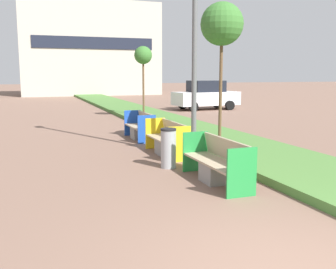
% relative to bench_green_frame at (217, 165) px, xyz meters
% --- Properties ---
extents(planter_grass_strip, '(2.80, 120.00, 0.18)m').
position_rel_bench_green_frame_xyz_m(planter_grass_strip, '(2.26, 8.06, -0.28)').
color(planter_grass_strip, '#4C7A38').
rests_on(planter_grass_strip, ground).
extents(building_backdrop, '(14.57, 6.30, 9.82)m').
position_rel_bench_green_frame_xyz_m(building_backdrop, '(3.06, 36.91, 4.54)').
color(building_backdrop, '#B2AD9E').
rests_on(building_backdrop, ground).
extents(bench_green_frame, '(0.65, 2.19, 0.94)m').
position_rel_bench_green_frame_xyz_m(bench_green_frame, '(0.00, 0.00, 0.00)').
color(bench_green_frame, gray).
rests_on(bench_green_frame, ground).
extents(bench_yellow_frame, '(0.65, 2.08, 0.94)m').
position_rel_bench_green_frame_xyz_m(bench_yellow_frame, '(-0.00, 3.12, -0.00)').
color(bench_yellow_frame, gray).
rests_on(bench_yellow_frame, ground).
extents(bench_blue_frame, '(0.65, 1.90, 0.94)m').
position_rel_bench_green_frame_xyz_m(bench_blue_frame, '(-0.00, 5.97, -0.01)').
color(bench_blue_frame, gray).
rests_on(bench_blue_frame, ground).
extents(litter_bin, '(0.39, 0.39, 0.98)m').
position_rel_bench_green_frame_xyz_m(litter_bin, '(-0.52, 1.59, 0.12)').
color(litter_bin, '#9EA0A5').
rests_on(litter_bin, ground).
extents(sapling_tree_near, '(1.31, 1.31, 4.44)m').
position_rel_bench_green_frame_xyz_m(sapling_tree_near, '(1.98, 3.74, 3.38)').
color(sapling_tree_near, brown).
rests_on(sapling_tree_near, ground).
extents(sapling_tree_far, '(0.91, 0.91, 3.68)m').
position_rel_bench_green_frame_xyz_m(sapling_tree_far, '(1.98, 12.33, 2.79)').
color(sapling_tree_far, brown).
rests_on(sapling_tree_far, ground).
extents(parked_car_distant, '(4.35, 2.16, 1.86)m').
position_rel_bench_green_frame_xyz_m(parked_car_distant, '(7.15, 15.74, 0.54)').
color(parked_car_distant, silver).
rests_on(parked_car_distant, ground).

